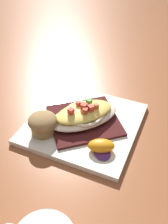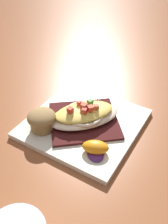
{
  "view_description": "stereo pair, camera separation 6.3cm",
  "coord_description": "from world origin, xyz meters",
  "views": [
    {
      "loc": [
        -0.16,
        0.46,
        0.44
      ],
      "look_at": [
        0.0,
        0.0,
        0.04
      ],
      "focal_mm": 41.2,
      "sensor_mm": 36.0,
      "label": 1
    },
    {
      "loc": [
        -0.21,
        0.43,
        0.44
      ],
      "look_at": [
        0.0,
        0.0,
        0.04
      ],
      "focal_mm": 41.2,
      "sensor_mm": 36.0,
      "label": 2
    }
  ],
  "objects": [
    {
      "name": "ground_plane",
      "position": [
        0.0,
        0.0,
        0.0
      ],
      "size": [
        2.6,
        2.6,
        0.0
      ],
      "primitive_type": "plane",
      "color": "brown"
    },
    {
      "name": "square_plate",
      "position": [
        0.0,
        0.0,
        0.01
      ],
      "size": [
        0.29,
        0.29,
        0.01
      ],
      "primitive_type": "cube",
      "rotation": [
        0.0,
        0.0,
        -0.08
      ],
      "color": "white",
      "rests_on": "ground_plane"
    },
    {
      "name": "folded_napkin",
      "position": [
        0.0,
        0.0,
        0.02
      ],
      "size": [
        0.23,
        0.22,
        0.01
      ],
      "primitive_type": "cube",
      "rotation": [
        0.0,
        0.0,
        0.61
      ],
      "color": "#411717",
      "rests_on": "square_plate"
    },
    {
      "name": "gratin_dish",
      "position": [
        -0.0,
        -0.0,
        0.04
      ],
      "size": [
        0.19,
        0.19,
        0.05
      ],
      "color": "beige",
      "rests_on": "folded_napkin"
    },
    {
      "name": "muffin",
      "position": [
        0.08,
        0.07,
        0.04
      ],
      "size": [
        0.07,
        0.07,
        0.05
      ],
      "color": "olive",
      "rests_on": "square_plate"
    },
    {
      "name": "orange_garnish",
      "position": [
        -0.07,
        0.08,
        0.03
      ],
      "size": [
        0.07,
        0.06,
        0.03
      ],
      "color": "#532562",
      "rests_on": "square_plate"
    }
  ]
}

